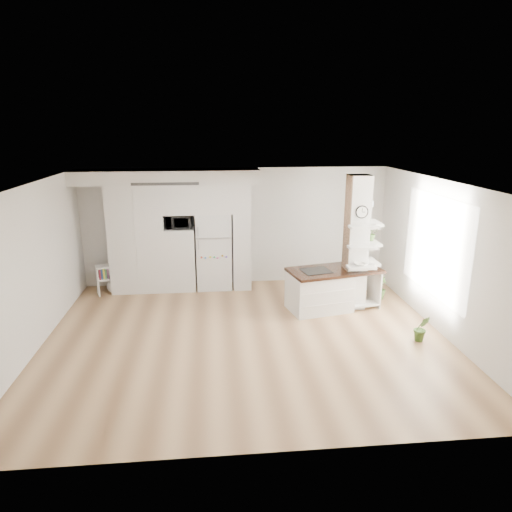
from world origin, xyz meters
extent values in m
cube|color=tan|center=(0.00, 0.00, 0.00)|extent=(7.00, 6.00, 0.01)
cube|color=white|center=(0.00, 0.00, 2.70)|extent=(7.00, 6.00, 0.04)
cube|color=silver|center=(0.00, 3.00, 1.35)|extent=(7.00, 0.04, 2.70)
cube|color=silver|center=(0.00, -3.00, 1.35)|extent=(7.00, 0.04, 2.70)
cube|color=silver|center=(-3.50, 0.00, 1.35)|extent=(0.04, 6.00, 2.70)
cube|color=silver|center=(3.50, 0.00, 1.35)|extent=(0.04, 6.00, 2.70)
cube|color=white|center=(-2.20, 2.67, 1.20)|extent=(1.20, 0.65, 2.40)
cube|color=white|center=(-1.27, 2.67, 0.71)|extent=(0.65, 0.65, 1.42)
cube|color=white|center=(-1.27, 2.67, 2.08)|extent=(0.65, 0.65, 0.65)
cube|color=white|center=(-0.53, 2.67, 2.08)|extent=(0.85, 0.65, 0.65)
cube|color=white|center=(0.10, 2.67, 1.20)|extent=(0.40, 0.65, 2.40)
cube|color=silver|center=(-1.50, 2.65, 2.55)|extent=(4.00, 0.70, 0.30)
cube|color=#262626|center=(-1.50, 2.31, 2.44)|extent=(1.40, 0.04, 0.06)
cube|color=white|center=(-0.53, 2.68, 0.88)|extent=(0.78, 0.66, 1.75)
cube|color=#B2B2B7|center=(-0.53, 2.34, 1.24)|extent=(0.78, 0.01, 0.03)
cube|color=silver|center=(2.30, 1.20, 1.35)|extent=(0.40, 0.40, 2.70)
cube|color=tan|center=(2.09, 1.20, 1.35)|extent=(0.02, 0.40, 2.70)
cube|color=tan|center=(2.30, 1.41, 1.35)|extent=(0.40, 0.02, 2.70)
cylinder|color=black|center=(2.30, 0.99, 2.02)|extent=(0.25, 0.03, 0.25)
cylinder|color=white|center=(2.30, 0.98, 2.02)|extent=(0.21, 0.01, 0.21)
plane|color=white|center=(3.48, 0.30, 1.50)|extent=(0.00, 2.40, 2.40)
cylinder|color=white|center=(1.70, 0.15, 2.12)|extent=(0.12, 0.12, 0.10)
cube|color=white|center=(1.57, 1.11, 0.39)|extent=(1.34, 1.02, 0.77)
cube|color=white|center=(2.42, 1.30, 0.10)|extent=(0.80, 0.90, 0.04)
cube|color=white|center=(2.72, 1.37, 0.39)|extent=(0.20, 0.77, 0.77)
cube|color=#331A0F|center=(1.88, 1.18, 0.80)|extent=(1.99, 1.25, 0.06)
cube|color=black|center=(1.48, 1.09, 0.83)|extent=(0.64, 0.57, 0.01)
cube|color=tan|center=(2.37, 1.29, 0.23)|extent=(0.42, 0.35, 0.23)
cylinder|color=white|center=(2.49, 1.41, 0.94)|extent=(0.12, 0.12, 0.22)
cube|color=white|center=(-3.09, 2.41, 0.33)|extent=(0.14, 0.31, 0.65)
cube|color=white|center=(-2.60, 2.59, 0.33)|extent=(0.14, 0.31, 0.65)
cube|color=white|center=(-2.84, 2.50, 0.64)|extent=(0.62, 0.48, 0.03)
cube|color=white|center=(-2.84, 2.50, 0.35)|extent=(0.60, 0.48, 0.03)
sphere|color=white|center=(-2.78, 2.53, 0.16)|extent=(0.32, 0.32, 0.32)
imported|color=#416829|center=(3.00, -0.46, 0.24)|extent=(0.29, 0.24, 0.48)
imported|color=#416829|center=(3.00, 1.59, 0.25)|extent=(0.31, 0.31, 0.50)
imported|color=#2D2D2D|center=(-1.27, 2.62, 1.57)|extent=(0.54, 0.37, 0.30)
imported|color=#416829|center=(2.63, 1.30, 1.52)|extent=(0.27, 0.23, 0.30)
imported|color=white|center=(2.30, 0.90, 1.00)|extent=(0.22, 0.22, 0.05)
camera|label=1|loc=(-0.55, -7.36, 3.59)|focal=32.00mm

